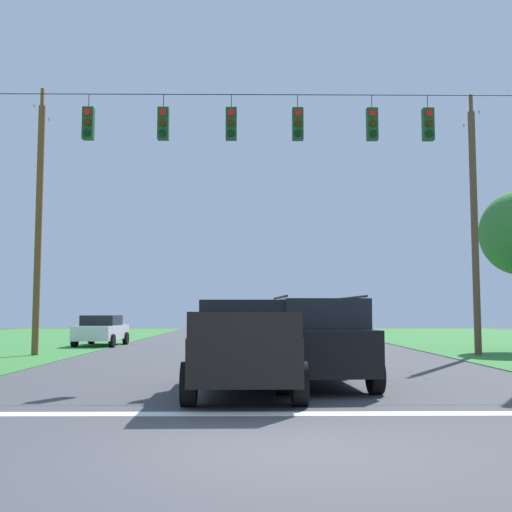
# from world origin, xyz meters

# --- Properties ---
(ground_plane) EXTENTS (120.00, 120.00, 0.00)m
(ground_plane) POSITION_xyz_m (0.00, 0.00, 0.00)
(ground_plane) COLOR #47474C
(stop_bar_stripe) EXTENTS (13.24, 0.45, 0.01)m
(stop_bar_stripe) POSITION_xyz_m (0.00, 2.82, 0.00)
(stop_bar_stripe) COLOR white
(stop_bar_stripe) RESTS_ON ground
(lane_dash_0) EXTENTS (2.50, 0.15, 0.01)m
(lane_dash_0) POSITION_xyz_m (0.00, 8.82, 0.00)
(lane_dash_0) COLOR white
(lane_dash_0) RESTS_ON ground
(lane_dash_1) EXTENTS (2.50, 0.15, 0.01)m
(lane_dash_1) POSITION_xyz_m (0.00, 16.30, 0.00)
(lane_dash_1) COLOR white
(lane_dash_1) RESTS_ON ground
(lane_dash_2) EXTENTS (2.50, 0.15, 0.01)m
(lane_dash_2) POSITION_xyz_m (0.00, 22.69, 0.00)
(lane_dash_2) COLOR white
(lane_dash_2) RESTS_ON ground
(lane_dash_3) EXTENTS (2.50, 0.15, 0.01)m
(lane_dash_3) POSITION_xyz_m (0.00, 31.91, 0.00)
(lane_dash_3) COLOR white
(lane_dash_3) RESTS_ON ground
(overhead_signal_span) EXTENTS (16.43, 0.31, 8.37)m
(overhead_signal_span) POSITION_xyz_m (0.02, 10.13, 4.90)
(overhead_signal_span) COLOR brown
(overhead_signal_span) RESTS_ON ground
(pickup_truck) EXTENTS (2.35, 5.43, 1.95)m
(pickup_truck) POSITION_xyz_m (-0.53, 5.59, 0.97)
(pickup_truck) COLOR black
(pickup_truck) RESTS_ON ground
(suv_black) EXTENTS (2.44, 4.91, 2.05)m
(suv_black) POSITION_xyz_m (1.14, 6.88, 1.06)
(suv_black) COLOR black
(suv_black) RESTS_ON ground
(distant_car_crossing_white) EXTENTS (2.14, 4.36, 1.52)m
(distant_car_crossing_white) POSITION_xyz_m (-7.79, 23.96, 0.79)
(distant_car_crossing_white) COLOR silver
(distant_car_crossing_white) RESTS_ON ground
(utility_pole_mid_right) EXTENTS (0.27, 1.85, 10.33)m
(utility_pole_mid_right) POSITION_xyz_m (8.41, 16.62, 5.01)
(utility_pole_mid_right) COLOR brown
(utility_pole_mid_right) RESTS_ON ground
(utility_pole_near_left) EXTENTS (0.26, 1.87, 10.59)m
(utility_pole_near_left) POSITION_xyz_m (-8.69, 16.80, 5.15)
(utility_pole_near_left) COLOR brown
(utility_pole_near_left) RESTS_ON ground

